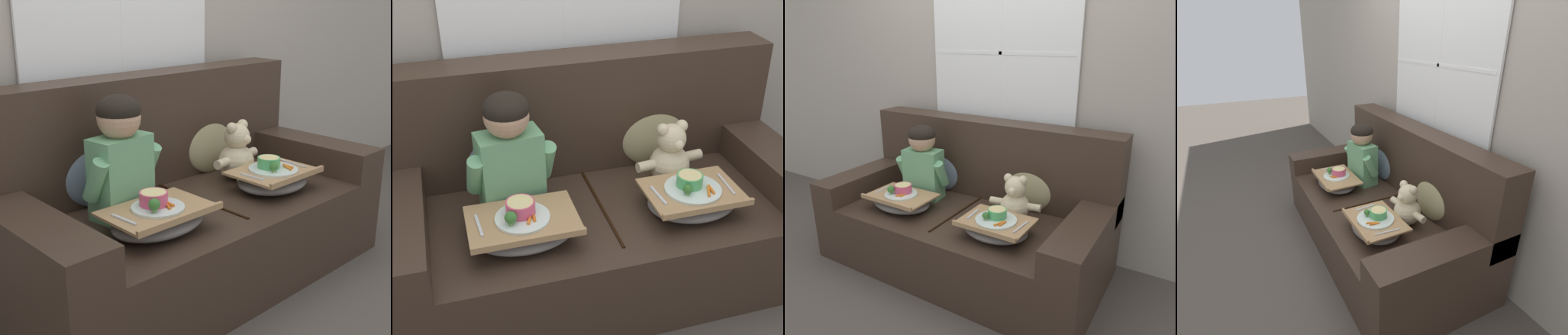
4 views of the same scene
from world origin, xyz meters
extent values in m
plane|color=#4C443D|center=(0.00, 0.00, 0.00)|extent=(14.00, 14.00, 0.00)
cube|color=#A89E8E|center=(0.00, 0.57, 1.30)|extent=(8.00, 0.05, 2.60)
cube|color=white|center=(0.00, 0.53, 1.44)|extent=(1.16, 0.02, 1.12)
cube|color=black|center=(0.00, 0.54, 1.44)|extent=(1.11, 0.01, 1.07)
cube|color=white|center=(0.00, 0.53, 1.44)|extent=(0.02, 0.02, 1.07)
cube|color=white|center=(0.00, 0.53, 1.44)|extent=(1.11, 0.02, 0.02)
cube|color=#38281E|center=(0.00, 0.00, 0.21)|extent=(1.94, 0.94, 0.42)
cube|color=#38281E|center=(0.00, 0.36, 0.70)|extent=(1.94, 0.22, 0.57)
cube|color=#38281E|center=(-0.86, 0.00, 0.50)|extent=(0.22, 0.94, 0.16)
cube|color=#38281E|center=(0.86, 0.00, 0.50)|extent=(0.22, 0.94, 0.16)
cube|color=black|center=(0.00, -0.02, 0.42)|extent=(0.01, 0.68, 0.01)
ellipsoid|color=slate|center=(-0.37, 0.28, 0.60)|extent=(0.39, 0.19, 0.40)
ellipsoid|color=tan|center=(0.37, 0.28, 0.60)|extent=(0.38, 0.19, 0.40)
cube|color=#66A370|center=(-0.37, 0.06, 0.60)|extent=(0.29, 0.18, 0.37)
sphere|color=tan|center=(-0.37, 0.06, 0.86)|extent=(0.19, 0.19, 0.19)
ellipsoid|color=black|center=(-0.37, 0.06, 0.89)|extent=(0.19, 0.19, 0.13)
cylinder|color=#66A370|center=(-0.53, 0.03, 0.63)|extent=(0.09, 0.15, 0.20)
cylinder|color=#66A370|center=(-0.22, 0.07, 0.63)|extent=(0.09, 0.15, 0.20)
sphere|color=beige|center=(0.37, 0.06, 0.51)|extent=(0.19, 0.19, 0.19)
sphere|color=beige|center=(0.37, 0.06, 0.65)|extent=(0.14, 0.14, 0.14)
sphere|color=beige|center=(0.33, 0.05, 0.70)|extent=(0.06, 0.06, 0.06)
sphere|color=beige|center=(0.42, 0.07, 0.70)|extent=(0.06, 0.06, 0.06)
sphere|color=beige|center=(0.38, 0.00, 0.64)|extent=(0.05, 0.05, 0.05)
sphere|color=black|center=(0.38, -0.01, 0.65)|extent=(0.02, 0.02, 0.02)
cylinder|color=beige|center=(0.25, 0.05, 0.53)|extent=(0.10, 0.06, 0.05)
cylinder|color=beige|center=(0.50, 0.08, 0.53)|extent=(0.10, 0.06, 0.05)
cylinder|color=beige|center=(0.34, -0.04, 0.44)|extent=(0.06, 0.09, 0.05)
cylinder|color=beige|center=(0.43, -0.03, 0.44)|extent=(0.06, 0.09, 0.05)
ellipsoid|color=slate|center=(-0.37, -0.19, 0.46)|extent=(0.43, 0.30, 0.09)
cube|color=tan|center=(-0.37, -0.19, 0.51)|extent=(0.45, 0.31, 0.01)
cube|color=tan|center=(-0.37, -0.34, 0.53)|extent=(0.45, 0.02, 0.02)
cylinder|color=silver|center=(-0.37, -0.19, 0.52)|extent=(0.22, 0.22, 0.01)
cylinder|color=#D64C70|center=(-0.38, -0.16, 0.56)|extent=(0.12, 0.12, 0.06)
cylinder|color=#E5D189|center=(-0.38, -0.16, 0.58)|extent=(0.11, 0.11, 0.01)
sphere|color=#38702D|center=(-0.43, -0.23, 0.56)|extent=(0.05, 0.05, 0.05)
cylinder|color=#7A9E56|center=(-0.43, -0.23, 0.54)|extent=(0.02, 0.02, 0.02)
cylinder|color=orange|center=(-0.35, -0.22, 0.54)|extent=(0.04, 0.07, 0.01)
cylinder|color=orange|center=(-0.33, -0.21, 0.54)|extent=(0.02, 0.06, 0.01)
cube|color=silver|center=(-0.55, -0.19, 0.52)|extent=(0.02, 0.14, 0.01)
ellipsoid|color=slate|center=(0.37, -0.19, 0.46)|extent=(0.40, 0.31, 0.09)
cube|color=tan|center=(0.37, -0.19, 0.51)|extent=(0.41, 0.32, 0.01)
cube|color=tan|center=(0.37, -0.34, 0.53)|extent=(0.41, 0.02, 0.02)
cylinder|color=silver|center=(0.37, -0.19, 0.52)|extent=(0.25, 0.25, 0.01)
cylinder|color=#4CAD60|center=(0.37, -0.16, 0.56)|extent=(0.11, 0.11, 0.05)
cylinder|color=#E5D189|center=(0.37, -0.16, 0.58)|extent=(0.10, 0.10, 0.01)
sphere|color=#38702D|center=(0.33, -0.23, 0.56)|extent=(0.04, 0.04, 0.04)
cylinder|color=#7A9E56|center=(0.33, -0.23, 0.54)|extent=(0.02, 0.02, 0.02)
cylinder|color=orange|center=(0.42, -0.24, 0.54)|extent=(0.04, 0.07, 0.01)
cylinder|color=orange|center=(0.44, -0.23, 0.54)|extent=(0.02, 0.07, 0.01)
cube|color=silver|center=(0.21, -0.19, 0.52)|extent=(0.02, 0.14, 0.01)
cube|color=silver|center=(0.54, -0.19, 0.52)|extent=(0.02, 0.17, 0.01)
camera|label=1|loc=(-1.69, -1.80, 1.36)|focal=50.00mm
camera|label=2|loc=(-0.63, -1.96, 1.80)|focal=50.00mm
camera|label=3|loc=(1.35, -1.97, 1.54)|focal=35.00mm
camera|label=4|loc=(1.91, -0.97, 1.65)|focal=28.00mm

